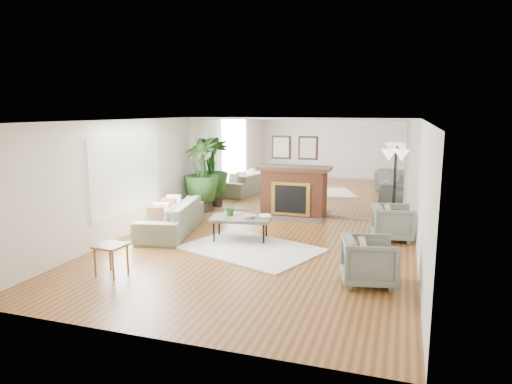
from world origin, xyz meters
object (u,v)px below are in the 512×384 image
(coffee_table, at_px, (241,219))
(floor_lamp, at_px, (395,162))
(armchair_back, at_px, (393,223))
(side_table, at_px, (111,249))
(armchair_front, at_px, (369,261))
(sofa, at_px, (171,217))
(potted_ficus, at_px, (201,172))
(fireplace, at_px, (292,191))

(coffee_table, distance_m, floor_lamp, 3.60)
(armchair_back, relative_size, side_table, 1.56)
(armchair_back, height_order, floor_lamp, floor_lamp)
(coffee_table, height_order, armchair_front, armchair_front)
(floor_lamp, bearing_deg, sofa, -161.52)
(armchair_front, relative_size, side_table, 1.58)
(sofa, distance_m, armchair_front, 4.76)
(coffee_table, distance_m, potted_ficus, 3.11)
(sofa, height_order, floor_lamp, floor_lamp)
(fireplace, bearing_deg, sofa, -132.18)
(potted_ficus, bearing_deg, armchair_front, -40.50)
(sofa, bearing_deg, armchair_front, 56.63)
(armchair_front, bearing_deg, sofa, 55.71)
(sofa, relative_size, side_table, 4.58)
(fireplace, distance_m, potted_ficus, 2.50)
(fireplace, distance_m, armchair_front, 4.75)
(side_table, relative_size, floor_lamp, 0.28)
(side_table, bearing_deg, sofa, 97.36)
(fireplace, distance_m, coffee_table, 2.55)
(potted_ficus, bearing_deg, floor_lamp, -7.88)
(coffee_table, xyz_separation_m, side_table, (-1.33, -2.59, -0.02))
(fireplace, xyz_separation_m, armchair_back, (2.52, -1.47, -0.29))
(armchair_back, bearing_deg, potted_ficus, 65.80)
(fireplace, bearing_deg, armchair_back, -30.35)
(fireplace, relative_size, potted_ficus, 1.04)
(coffee_table, height_order, floor_lamp, floor_lamp)
(sofa, height_order, armchair_front, armchair_front)
(armchair_front, height_order, side_table, armchair_front)
(sofa, distance_m, floor_lamp, 5.07)
(fireplace, relative_size, sofa, 0.86)
(floor_lamp, bearing_deg, side_table, -135.50)
(armchair_front, xyz_separation_m, potted_ficus, (-4.70, 4.02, 0.68))
(potted_ficus, xyz_separation_m, floor_lamp, (4.95, -0.68, 0.52))
(coffee_table, distance_m, armchair_front, 3.22)
(armchair_back, distance_m, floor_lamp, 1.36)
(coffee_table, bearing_deg, floor_lamp, 28.93)
(armchair_back, height_order, potted_ficus, potted_ficus)
(side_table, bearing_deg, armchair_back, 39.73)
(coffee_table, bearing_deg, potted_ficus, 130.02)
(coffee_table, xyz_separation_m, armchair_back, (3.02, 1.02, -0.08))
(armchair_front, bearing_deg, fireplace, 15.79)
(sofa, bearing_deg, coffee_table, 75.30)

